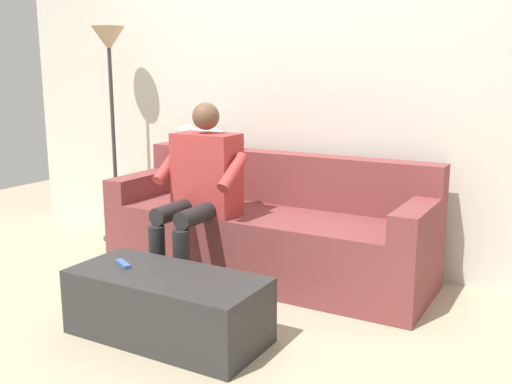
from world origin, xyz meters
The scene contains 8 objects.
ground_plane centered at (0.00, 0.60, 0.00)m, with size 8.00×8.00×0.00m, color tan.
back_wall centered at (0.00, -0.59, 1.34)m, with size 5.15×0.06×2.67m, color beige.
couch centered at (0.00, -0.12, 0.29)m, with size 2.17×0.72×0.80m.
coffee_table centered at (0.00, 0.97, 0.17)m, with size 1.03×0.47×0.34m.
person_solo_seated centered at (0.29, 0.24, 0.65)m, with size 0.56×0.58×1.16m.
cat_on_backrest centered at (0.68, -0.36, 0.88)m, with size 0.56×0.13×0.16m.
remote_blue centered at (0.28, 0.98, 0.35)m, with size 0.14×0.03×0.02m, color #3860B7.
floor_lamp centered at (1.47, -0.26, 1.38)m, with size 0.25×0.25×1.68m.
Camera 1 is at (-1.80, 3.22, 1.38)m, focal length 41.34 mm.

